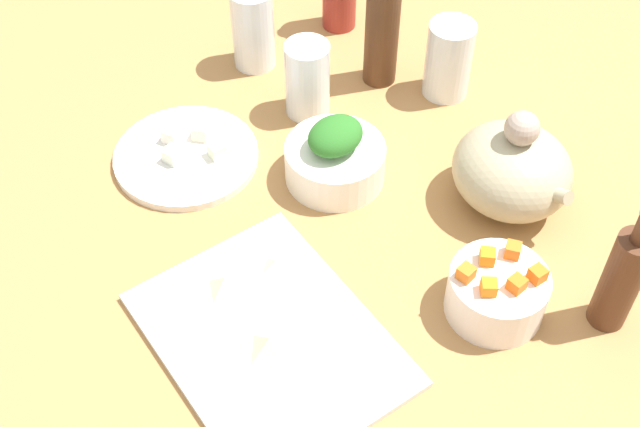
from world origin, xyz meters
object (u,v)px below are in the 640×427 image
(bowl_carrots, at_px, (496,293))
(drinking_glass_0, at_px, (253,29))
(teapot, at_px, (512,169))
(bottle_3, at_px, (623,277))
(cutting_board, at_px, (270,339))
(bowl_greens, at_px, (335,162))
(drinking_glass_1, at_px, (449,59))
(plate_tofu, at_px, (186,156))
(bottle_0, at_px, (383,19))
(drinking_glass_2, at_px, (307,79))

(bowl_carrots, relative_size, drinking_glass_0, 0.91)
(teapot, relative_size, bottle_3, 0.88)
(cutting_board, bearing_deg, teapot, 88.96)
(bowl_greens, distance_m, bottle_3, 0.41)
(bowl_greens, bearing_deg, drinking_glass_0, 168.75)
(drinking_glass_1, bearing_deg, drinking_glass_0, -140.51)
(drinking_glass_1, bearing_deg, cutting_board, -65.99)
(teapot, bearing_deg, bowl_greens, -137.96)
(cutting_board, xyz_separation_m, plate_tofu, (-0.33, 0.08, 0.00))
(bowl_greens, xyz_separation_m, bottle_0, (-0.13, 0.19, 0.08))
(bottle_0, bearing_deg, bowl_greens, -55.59)
(drinking_glass_0, relative_size, drinking_glass_2, 1.11)
(cutting_board, relative_size, plate_tofu, 1.53)
(cutting_board, bearing_deg, drinking_glass_2, 137.16)
(bowl_carrots, bearing_deg, bowl_greens, -176.94)
(cutting_board, xyz_separation_m, bottle_0, (-0.30, 0.42, 0.11))
(teapot, bearing_deg, drinking_glass_1, 157.60)
(cutting_board, bearing_deg, drinking_glass_0, 147.61)
(plate_tofu, distance_m, bottle_0, 0.36)
(drinking_glass_1, bearing_deg, plate_tofu, -105.66)
(drinking_glass_0, bearing_deg, plate_tofu, -58.61)
(drinking_glass_1, bearing_deg, teapot, -22.40)
(drinking_glass_1, bearing_deg, bottle_0, -144.53)
(cutting_board, distance_m, drinking_glass_1, 0.53)
(teapot, relative_size, drinking_glass_0, 1.34)
(drinking_glass_0, distance_m, drinking_glass_1, 0.31)
(plate_tofu, height_order, bottle_3, bottle_3)
(cutting_board, bearing_deg, bottle_0, 125.54)
(plate_tofu, distance_m, bowl_carrots, 0.49)
(bowl_carrots, distance_m, drinking_glass_2, 0.44)
(drinking_glass_1, xyz_separation_m, drinking_glass_2, (-0.09, -0.20, -0.00))
(plate_tofu, relative_size, bowl_greens, 1.48)
(bottle_3, bearing_deg, plate_tofu, -154.12)
(bowl_carrots, distance_m, bottle_3, 0.15)
(plate_tofu, height_order, teapot, teapot)
(bottle_3, height_order, drinking_glass_1, bottle_3)
(cutting_board, distance_m, plate_tofu, 0.34)
(cutting_board, bearing_deg, plate_tofu, 165.96)
(drinking_glass_0, distance_m, drinking_glass_2, 0.15)
(bottle_0, bearing_deg, bowl_carrots, -22.20)
(drinking_glass_1, bearing_deg, bottle_3, -17.31)
(drinking_glass_0, relative_size, drinking_glass_1, 1.09)
(drinking_glass_0, height_order, drinking_glass_1, drinking_glass_0)
(bowl_carrots, height_order, bottle_0, bottle_0)
(plate_tofu, height_order, bowl_carrots, bowl_carrots)
(cutting_board, relative_size, bowl_greens, 2.27)
(cutting_board, distance_m, bottle_0, 0.53)
(teapot, relative_size, bottle_0, 0.71)
(drinking_glass_1, relative_size, drinking_glass_2, 1.02)
(bowl_carrots, height_order, drinking_glass_0, drinking_glass_0)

